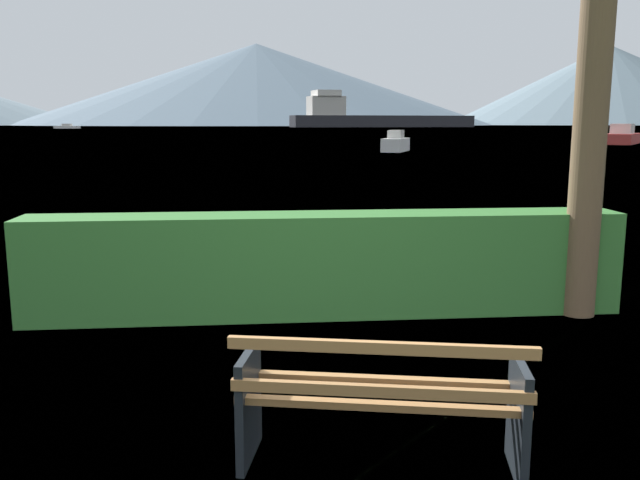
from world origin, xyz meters
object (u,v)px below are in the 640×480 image
Objects in this scene: tender_far at (67,127)px; park_bench at (381,400)px; fishing_boat_near at (396,143)px; sailboat_mid at (622,137)px; cargo_ship_large at (370,117)px.

park_bench is at bearing -74.42° from tender_far.
sailboat_mid reaches higher than fishing_boat_near.
park_bench is 235.90m from tender_far.
tender_far is at bearing -152.87° from cargo_ship_large.
fishing_boat_near is 29.21m from sailboat_mid.
cargo_ship_large is 125.01m from tender_far.
tender_far reaches higher than fishing_boat_near.
tender_far is at bearing 105.58° from park_bench.
park_bench is at bearing -120.53° from sailboat_mid.
cargo_ship_large is at bearing 27.13° from tender_far.
fishing_boat_near is 0.49× the size of tender_far.
fishing_boat_near is at bearing -149.35° from sailboat_mid.
sailboat_mid is (-13.68, -226.25, -3.61)m from cargo_ship_large.
park_bench is 0.41× the size of fishing_boat_near.
sailboat_mid is (34.18, 57.97, 0.25)m from park_bench.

